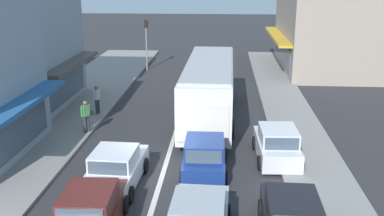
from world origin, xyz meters
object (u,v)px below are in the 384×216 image
(sedan_adjacent_lane_lead, at_px, (115,170))
(pedestrian_browsing_midblock, at_px, (97,98))
(city_bus, at_px, (209,86))
(hatchback_behind_bus_near, at_px, (91,212))
(hatchback_adjacent_lane_trail, at_px, (205,157))
(pedestrian_with_handbag_near, at_px, (86,114))
(traffic_light_downstreet, at_px, (146,36))
(parked_hatchback_kerb_second, at_px, (277,145))

(sedan_adjacent_lane_lead, distance_m, pedestrian_browsing_midblock, 8.99)
(pedestrian_browsing_midblock, bearing_deg, city_bus, -0.37)
(hatchback_behind_bus_near, bearing_deg, hatchback_adjacent_lane_trail, 53.63)
(hatchback_adjacent_lane_trail, distance_m, hatchback_behind_bus_near, 5.64)
(hatchback_adjacent_lane_trail, distance_m, pedestrian_with_handbag_near, 7.35)
(hatchback_adjacent_lane_trail, relative_size, pedestrian_with_handbag_near, 2.28)
(hatchback_adjacent_lane_trail, distance_m, traffic_light_downstreet, 20.34)
(hatchback_adjacent_lane_trail, relative_size, parked_hatchback_kerb_second, 0.99)
(pedestrian_with_handbag_near, bearing_deg, pedestrian_browsing_midblock, 95.46)
(pedestrian_with_handbag_near, xyz_separation_m, pedestrian_browsing_midblock, (-0.29, 3.01, -0.00))
(hatchback_behind_bus_near, bearing_deg, pedestrian_with_handbag_near, 107.63)
(pedestrian_browsing_midblock, bearing_deg, hatchback_adjacent_lane_trail, -48.15)
(sedan_adjacent_lane_lead, relative_size, hatchback_behind_bus_near, 1.13)
(city_bus, xyz_separation_m, hatchback_behind_bus_near, (-3.28, -11.62, -1.17))
(sedan_adjacent_lane_lead, relative_size, traffic_light_downstreet, 1.02)
(city_bus, xyz_separation_m, hatchback_adjacent_lane_trail, (0.06, -7.08, -1.17))
(parked_hatchback_kerb_second, bearing_deg, sedan_adjacent_lane_lead, -155.74)
(city_bus, height_order, hatchback_behind_bus_near, city_bus)
(city_bus, distance_m, hatchback_behind_bus_near, 12.13)
(pedestrian_with_handbag_near, distance_m, pedestrian_browsing_midblock, 3.03)
(hatchback_behind_bus_near, xyz_separation_m, pedestrian_browsing_midblock, (-3.03, 11.66, 0.36))
(hatchback_adjacent_lane_trail, relative_size, sedan_adjacent_lane_lead, 0.87)
(hatchback_behind_bus_near, xyz_separation_m, parked_hatchback_kerb_second, (6.40, 6.09, 0.00))
(hatchback_behind_bus_near, height_order, parked_hatchback_kerb_second, same)
(sedan_adjacent_lane_lead, bearing_deg, pedestrian_with_handbag_near, 116.82)
(parked_hatchback_kerb_second, distance_m, traffic_light_downstreet, 19.98)
(pedestrian_with_handbag_near, bearing_deg, parked_hatchback_kerb_second, -15.59)
(sedan_adjacent_lane_lead, xyz_separation_m, pedestrian_with_handbag_near, (-2.75, 5.43, 0.40))
(hatchback_adjacent_lane_trail, bearing_deg, traffic_light_downstreet, 106.10)
(city_bus, bearing_deg, parked_hatchback_kerb_second, -60.55)
(city_bus, bearing_deg, pedestrian_browsing_midblock, 179.63)
(sedan_adjacent_lane_lead, bearing_deg, parked_hatchback_kerb_second, 24.26)
(hatchback_behind_bus_near, bearing_deg, traffic_light_downstreet, 95.40)
(sedan_adjacent_lane_lead, relative_size, pedestrian_with_handbag_near, 2.62)
(sedan_adjacent_lane_lead, relative_size, pedestrian_browsing_midblock, 2.62)
(parked_hatchback_kerb_second, bearing_deg, hatchback_behind_bus_near, -136.41)
(hatchback_behind_bus_near, height_order, pedestrian_browsing_midblock, pedestrian_browsing_midblock)
(parked_hatchback_kerb_second, distance_m, pedestrian_with_handbag_near, 9.50)
(sedan_adjacent_lane_lead, distance_m, traffic_light_downstreet, 21.00)
(city_bus, distance_m, pedestrian_with_handbag_near, 6.77)
(traffic_light_downstreet, height_order, pedestrian_with_handbag_near, traffic_light_downstreet)
(parked_hatchback_kerb_second, height_order, pedestrian_browsing_midblock, pedestrian_browsing_midblock)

